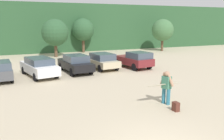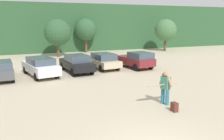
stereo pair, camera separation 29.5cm
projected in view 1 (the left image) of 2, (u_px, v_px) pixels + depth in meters
name	position (u px, v px, depth m)	size (l,w,h in m)	color
hillside_ridge	(40.00, 27.00, 37.85)	(108.00, 12.00, 6.86)	#2D5633
tree_left	(55.00, 33.00, 29.15)	(3.27, 3.27, 4.62)	brown
tree_center_left	(83.00, 30.00, 33.52)	(3.11, 3.11, 4.76)	brown
tree_right	(163.00, 30.00, 35.20)	(3.19, 3.19, 4.68)	brown
parked_car_white	(39.00, 66.00, 18.94)	(2.71, 4.88, 1.50)	white
parked_car_black	(75.00, 63.00, 20.45)	(2.23, 4.64, 1.52)	black
parked_car_champagne	(102.00, 61.00, 22.00)	(2.28, 4.43, 1.45)	beige
parked_car_maroon	(135.00, 59.00, 22.34)	(2.42, 4.18, 1.56)	maroon
person_adult	(166.00, 86.00, 12.46)	(0.43, 0.88, 1.76)	teal
surfboard_cream	(164.00, 84.00, 12.54)	(2.05, 0.57, 0.25)	beige
backpack_dropped	(176.00, 107.00, 11.58)	(0.24, 0.34, 0.45)	#592D23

